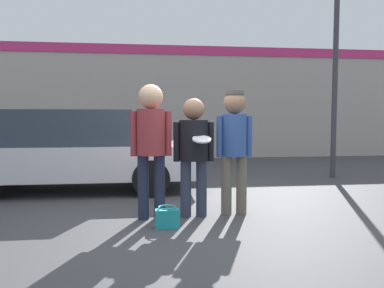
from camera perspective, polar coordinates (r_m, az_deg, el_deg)
The scene contains 9 objects.
ground_plane at distance 5.28m, azimuth 1.03°, elevation -11.14°, with size 56.00×56.00×0.00m, color #3F3F42.
storefront_building at distance 12.76m, azimuth -3.92°, elevation 6.46°, with size 24.00×0.22×3.80m.
person_left at distance 5.07m, azimuth -6.26°, elevation 0.99°, with size 0.55×0.38×1.83m.
person_middle_with_frisbee at distance 5.18m, azimuth 0.26°, elevation -0.31°, with size 0.57×0.59×1.65m.
person_right at distance 5.33m, azimuth 6.46°, elevation 0.61°, with size 0.51×0.34×1.76m.
parked_car_near at distance 7.45m, azimuth -17.60°, elevation -0.96°, with size 4.58×1.85×1.52m.
street_lamp at distance 9.62m, azimuth 22.41°, elevation 19.46°, with size 1.34×0.35×6.60m.
shrub at distance 12.48m, azimuth -25.76°, elevation 0.64°, with size 1.47×1.47×1.47m.
handbag at distance 4.78m, azimuth -3.80°, elevation -11.13°, with size 0.30×0.23×0.27m.
Camera 1 is at (-0.73, -5.04, 1.38)m, focal length 35.00 mm.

